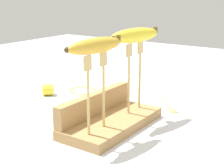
# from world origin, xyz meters

# --- Properties ---
(ground_plane) EXTENTS (3.00, 3.00, 0.00)m
(ground_plane) POSITION_xyz_m (0.00, 0.00, 0.00)
(ground_plane) COLOR silver
(wooden_board) EXTENTS (0.32, 0.15, 0.03)m
(wooden_board) POSITION_xyz_m (0.00, 0.00, 0.01)
(wooden_board) COLOR #A87F4C
(wooden_board) RESTS_ON ground
(board_backstop) EXTENTS (0.32, 0.03, 0.06)m
(board_backstop) POSITION_xyz_m (0.00, 0.06, 0.06)
(board_backstop) COLOR #A87F4C
(board_backstop) RESTS_ON wooden_board
(fork_stand_left) EXTENTS (0.09, 0.01, 0.20)m
(fork_stand_left) POSITION_xyz_m (-0.09, -0.02, 0.15)
(fork_stand_left) COLOR tan
(fork_stand_left) RESTS_ON wooden_board
(fork_stand_right) EXTENTS (0.09, 0.01, 0.20)m
(fork_stand_right) POSITION_xyz_m (0.09, -0.02, 0.15)
(fork_stand_right) COLOR tan
(fork_stand_right) RESTS_ON wooden_board
(banana_raised_left) EXTENTS (0.18, 0.06, 0.04)m
(banana_raised_left) POSITION_xyz_m (-0.09, -0.02, 0.25)
(banana_raised_left) COLOR gold
(banana_raised_left) RESTS_ON fork_stand_left
(banana_raised_right) EXTENTS (0.19, 0.08, 0.04)m
(banana_raised_right) POSITION_xyz_m (0.09, -0.02, 0.25)
(banana_raised_right) COLOR yellow
(banana_raised_right) RESTS_ON fork_stand_right
(fork_fallen_near) EXTENTS (0.13, 0.13, 0.01)m
(fork_fallen_near) POSITION_xyz_m (0.25, -0.06, 0.00)
(fork_fallen_near) COLOR tan
(fork_fallen_near) RESTS_ON ground
(banana_chunk_far) EXTENTS (0.06, 0.05, 0.04)m
(banana_chunk_far) POSITION_xyz_m (0.12, 0.37, 0.02)
(banana_chunk_far) COLOR yellow
(banana_chunk_far) RESTS_ON ground
(wire_coil) EXTENTS (0.11, 0.11, 0.01)m
(wire_coil) POSITION_xyz_m (0.24, 0.30, 0.00)
(wire_coil) COLOR gold
(wire_coil) RESTS_ON ground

